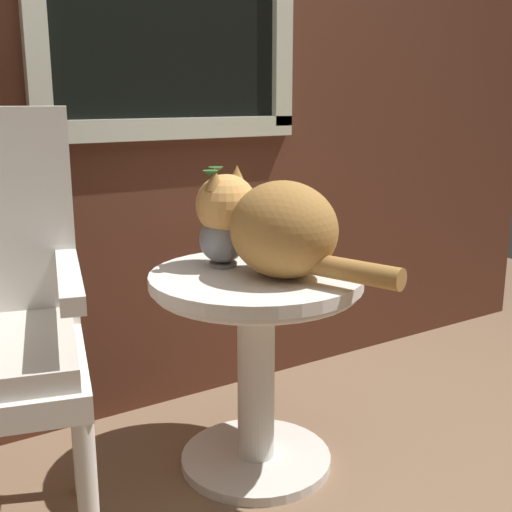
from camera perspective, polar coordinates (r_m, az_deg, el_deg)
back_wall at (r=2.23m, az=-11.13°, el=19.04°), size 4.00×0.07×2.60m
wicker_side_table at (r=1.92m, az=-0.00°, el=-6.75°), size 0.61×0.61×0.60m
cat at (r=1.81m, az=1.47°, el=2.70°), size 0.35×0.63×0.29m
pewter_vase_with_ivy at (r=1.92m, az=-2.93°, el=1.86°), size 0.14×0.14×0.29m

